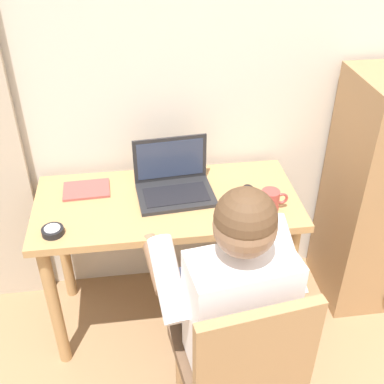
{
  "coord_description": "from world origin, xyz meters",
  "views": [
    {
      "loc": [
        -0.59,
        0.1,
        1.98
      ],
      "look_at": [
        -0.36,
        1.76,
        0.84
      ],
      "focal_mm": 44.88,
      "sensor_mm": 36.0,
      "label": 1
    }
  ],
  "objects_px": {
    "person_seated": "(227,292)",
    "notebook_pad": "(86,190)",
    "chair": "(241,364)",
    "computer_mouse": "(249,191)",
    "coffee_mug": "(271,200)",
    "laptop": "(174,182)",
    "desk_clock": "(53,231)",
    "desk": "(168,221)"
  },
  "relations": [
    {
      "from": "person_seated",
      "to": "computer_mouse",
      "type": "relative_size",
      "value": 12.03
    },
    {
      "from": "desk_clock",
      "to": "coffee_mug",
      "type": "bearing_deg",
      "value": 2.93
    },
    {
      "from": "computer_mouse",
      "to": "notebook_pad",
      "type": "bearing_deg",
      "value": 170.84
    },
    {
      "from": "desk_clock",
      "to": "laptop",
      "type": "bearing_deg",
      "value": 24.7
    },
    {
      "from": "laptop",
      "to": "coffee_mug",
      "type": "relative_size",
      "value": 2.99
    },
    {
      "from": "desk_clock",
      "to": "person_seated",
      "type": "bearing_deg",
      "value": -28.42
    },
    {
      "from": "chair",
      "to": "notebook_pad",
      "type": "height_order",
      "value": "chair"
    },
    {
      "from": "coffee_mug",
      "to": "desk",
      "type": "bearing_deg",
      "value": 163.23
    },
    {
      "from": "laptop",
      "to": "desk_clock",
      "type": "height_order",
      "value": "laptop"
    },
    {
      "from": "desk",
      "to": "coffee_mug",
      "type": "relative_size",
      "value": 9.87
    },
    {
      "from": "person_seated",
      "to": "notebook_pad",
      "type": "relative_size",
      "value": 5.73
    },
    {
      "from": "laptop",
      "to": "computer_mouse",
      "type": "relative_size",
      "value": 3.59
    },
    {
      "from": "notebook_pad",
      "to": "laptop",
      "type": "bearing_deg",
      "value": -11.08
    },
    {
      "from": "person_seated",
      "to": "computer_mouse",
      "type": "xyz_separation_m",
      "value": [
        0.2,
        0.53,
        0.08
      ]
    },
    {
      "from": "chair",
      "to": "notebook_pad",
      "type": "distance_m",
      "value": 1.04
    },
    {
      "from": "coffee_mug",
      "to": "chair",
      "type": "bearing_deg",
      "value": -112.59
    },
    {
      "from": "chair",
      "to": "computer_mouse",
      "type": "bearing_deg",
      "value": 75.9
    },
    {
      "from": "person_seated",
      "to": "notebook_pad",
      "type": "xyz_separation_m",
      "value": [
        -0.53,
        0.65,
        0.07
      ]
    },
    {
      "from": "person_seated",
      "to": "computer_mouse",
      "type": "bearing_deg",
      "value": 69.08
    },
    {
      "from": "laptop",
      "to": "notebook_pad",
      "type": "xyz_separation_m",
      "value": [
        -0.4,
        0.06,
        -0.05
      ]
    },
    {
      "from": "desk",
      "to": "notebook_pad",
      "type": "height_order",
      "value": "notebook_pad"
    },
    {
      "from": "chair",
      "to": "laptop",
      "type": "bearing_deg",
      "value": 101.54
    },
    {
      "from": "notebook_pad",
      "to": "chair",
      "type": "bearing_deg",
      "value": -58.64
    },
    {
      "from": "desk_clock",
      "to": "notebook_pad",
      "type": "relative_size",
      "value": 0.43
    },
    {
      "from": "computer_mouse",
      "to": "coffee_mug",
      "type": "height_order",
      "value": "coffee_mug"
    },
    {
      "from": "laptop",
      "to": "notebook_pad",
      "type": "height_order",
      "value": "laptop"
    },
    {
      "from": "desk",
      "to": "chair",
      "type": "distance_m",
      "value": 0.75
    },
    {
      "from": "desk_clock",
      "to": "computer_mouse",
      "type": "bearing_deg",
      "value": 11.62
    },
    {
      "from": "desk_clock",
      "to": "notebook_pad",
      "type": "distance_m",
      "value": 0.32
    },
    {
      "from": "person_seated",
      "to": "desk",
      "type": "bearing_deg",
      "value": 107.91
    },
    {
      "from": "notebook_pad",
      "to": "desk_clock",
      "type": "bearing_deg",
      "value": -114.16
    },
    {
      "from": "computer_mouse",
      "to": "desk_clock",
      "type": "relative_size",
      "value": 1.11
    },
    {
      "from": "laptop",
      "to": "desk_clock",
      "type": "bearing_deg",
      "value": -155.3
    },
    {
      "from": "desk",
      "to": "notebook_pad",
      "type": "xyz_separation_m",
      "value": [
        -0.36,
        0.12,
        0.13
      ]
    },
    {
      "from": "person_seated",
      "to": "desk_clock",
      "type": "bearing_deg",
      "value": 151.58
    },
    {
      "from": "desk_clock",
      "to": "desk",
      "type": "bearing_deg",
      "value": 20.41
    },
    {
      "from": "computer_mouse",
      "to": "coffee_mug",
      "type": "relative_size",
      "value": 0.83
    },
    {
      "from": "laptop",
      "to": "coffee_mug",
      "type": "xyz_separation_m",
      "value": [
        0.4,
        -0.19,
        -0.0
      ]
    },
    {
      "from": "chair",
      "to": "notebook_pad",
      "type": "xyz_separation_m",
      "value": [
        -0.56,
        0.84,
        0.25
      ]
    },
    {
      "from": "desk",
      "to": "notebook_pad",
      "type": "relative_size",
      "value": 5.64
    },
    {
      "from": "desk",
      "to": "coffee_mug",
      "type": "bearing_deg",
      "value": -16.77
    },
    {
      "from": "desk",
      "to": "chair",
      "type": "relative_size",
      "value": 1.34
    }
  ]
}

